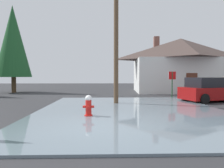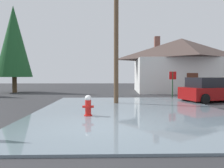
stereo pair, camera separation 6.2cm
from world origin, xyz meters
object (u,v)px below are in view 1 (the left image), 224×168
at_px(stop_sign_far, 172,79).
at_px(pine_tree_tall_left, 13,41).
at_px(utility_pole, 116,36).
at_px(fire_hydrant, 88,106).
at_px(house, 180,64).
at_px(parked_car, 210,90).

distance_m(stop_sign_far, pine_tree_tall_left, 16.30).
relative_size(stop_sign_far, pine_tree_tall_left, 0.23).
bearing_deg(utility_pole, fire_hydrant, -108.92).
bearing_deg(stop_sign_far, fire_hydrant, -128.30).
height_order(utility_pole, pine_tree_tall_left, pine_tree_tall_left).
xyz_separation_m(house, parked_car, (-1.05, -8.31, -2.23)).
xyz_separation_m(stop_sign_far, pine_tree_tall_left, (-14.97, 5.20, 3.82)).
distance_m(fire_hydrant, utility_pole, 5.53).
bearing_deg(house, utility_pole, -128.39).
xyz_separation_m(utility_pole, pine_tree_tall_left, (-10.26, 8.94, 1.17)).
distance_m(fire_hydrant, house, 16.21).
height_order(fire_hydrant, pine_tree_tall_left, pine_tree_tall_left).
height_order(stop_sign_far, parked_car, stop_sign_far).
relative_size(utility_pole, parked_car, 1.79).
relative_size(house, parked_car, 2.46).
xyz_separation_m(fire_hydrant, parked_car, (7.78, 5.05, 0.31)).
xyz_separation_m(fire_hydrant, house, (8.83, 13.36, 2.54)).
relative_size(utility_pole, house, 0.73).
bearing_deg(pine_tree_tall_left, house, 1.64).
height_order(utility_pole, stop_sign_far, utility_pole).
bearing_deg(pine_tree_tall_left, parked_car, -25.05).
bearing_deg(parked_car, utility_pole, -169.97).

